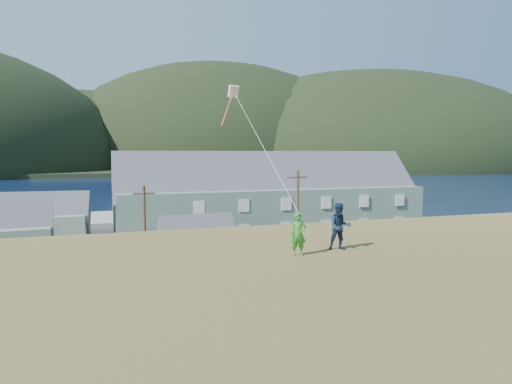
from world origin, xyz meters
The scene contains 14 objects.
ground centered at (0.00, 0.00, 0.00)m, with size 900.00×900.00×0.00m, color #0A1638.
grass_strip centered at (0.00, -2.00, 0.05)m, with size 110.00×8.00×0.10m, color #4C3D19.
waterfront_lot centered at (0.00, 17.00, 0.06)m, with size 72.00×36.00×0.12m, color #28282B.
wharf centered at (-6.00, 40.00, 0.45)m, with size 26.00×14.00×0.90m, color gray.
far_shore centered at (0.00, 330.00, 1.00)m, with size 900.00×320.00×2.00m, color black.
far_hills centered at (35.59, 279.38, 2.00)m, with size 760.00×265.00×143.00m.
lodge centered at (15.19, 19.72, 5.06)m, with size 37.58×10.88×13.18m.
shed_white centered at (4.19, 9.58, 2.21)m, with size 7.47×5.21×5.70m.
shed_palegreen_far centered at (-11.69, 25.38, 2.82)m, with size 11.27×6.83×7.38m.
utility_poles centered at (-2.54, 1.50, 4.44)m, with size 29.68×0.24×9.16m.
parked_cars centered at (-9.28, 20.45, 0.83)m, with size 26.68×13.66×1.48m.
kite_flyer_green centered at (2.40, -19.12, 7.94)m, with size 0.54×0.35×1.48m, color #2B8023.
kite_flyer_navy centered at (4.20, -18.72, 8.05)m, with size 0.83×0.65×1.71m, color #15233B.
kite_rig centered at (1.98, -12.12, 13.46)m, with size 0.87×3.89×8.85m.
Camera 1 is at (-3.69, -33.38, 10.73)m, focal length 32.00 mm.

